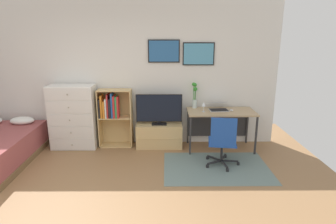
% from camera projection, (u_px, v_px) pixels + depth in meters
% --- Properties ---
extents(ground_plane, '(7.20, 7.20, 0.00)m').
position_uv_depth(ground_plane, '(89.00, 214.00, 3.41)').
color(ground_plane, '#936B44').
extents(wall_back_with_posters, '(6.12, 0.09, 2.70)m').
position_uv_depth(wall_back_with_posters, '(118.00, 75.00, 5.40)').
color(wall_back_with_posters, silver).
rests_on(wall_back_with_posters, ground_plane).
extents(area_rug, '(1.70, 1.20, 0.01)m').
position_uv_depth(area_rug, '(216.00, 167.00, 4.61)').
color(area_rug, slate).
rests_on(area_rug, ground_plane).
extents(dresser, '(0.84, 0.46, 1.20)m').
position_uv_depth(dresser, '(74.00, 117.00, 5.33)').
color(dresser, white).
rests_on(dresser, ground_plane).
extents(bookshelf, '(0.63, 0.30, 1.11)m').
position_uv_depth(bookshelf, '(113.00, 113.00, 5.38)').
color(bookshelf, tan).
rests_on(bookshelf, ground_plane).
extents(tv_stand, '(0.87, 0.41, 0.45)m').
position_uv_depth(tv_stand, '(159.00, 135.00, 5.45)').
color(tv_stand, tan).
rests_on(tv_stand, ground_plane).
extents(television, '(0.86, 0.16, 0.58)m').
position_uv_depth(television, '(159.00, 110.00, 5.30)').
color(television, black).
rests_on(television, tv_stand).
extents(desk, '(1.23, 0.63, 0.74)m').
position_uv_depth(desk, '(220.00, 116.00, 5.33)').
color(desk, tan).
rests_on(desk, ground_plane).
extents(office_chair, '(0.57, 0.58, 0.86)m').
position_uv_depth(office_chair, '(223.00, 140.00, 4.53)').
color(office_chair, '#232326').
rests_on(office_chair, ground_plane).
extents(laptop, '(0.38, 0.41, 0.15)m').
position_uv_depth(laptop, '(218.00, 106.00, 5.29)').
color(laptop, '#B7B7BC').
rests_on(laptop, desk).
extents(computer_mouse, '(0.06, 0.10, 0.03)m').
position_uv_depth(computer_mouse, '(231.00, 110.00, 5.19)').
color(computer_mouse, silver).
rests_on(computer_mouse, desk).
extents(bamboo_vase, '(0.11, 0.11, 0.49)m').
position_uv_depth(bamboo_vase, '(195.00, 95.00, 5.37)').
color(bamboo_vase, silver).
rests_on(bamboo_vase, desk).
extents(wine_glass, '(0.07, 0.07, 0.18)m').
position_uv_depth(wine_glass, '(204.00, 105.00, 5.12)').
color(wine_glass, silver).
rests_on(wine_glass, desk).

